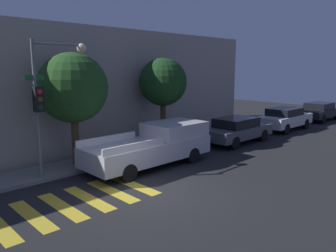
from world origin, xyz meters
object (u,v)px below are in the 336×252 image
Objects in this scene: pickup_truck at (155,145)px; tree_midblock at (163,83)px; sedan_near_corner at (237,129)px; tree_near_corner at (73,88)px; sedan_middle at (285,118)px; sedan_far_end at (319,111)px; traffic_light_pole at (49,88)px.

pickup_truck is 4.06m from tree_midblock.
sedan_near_corner is 0.95× the size of tree_near_corner.
sedan_middle is at bearing -8.23° from tree_near_corner.
sedan_far_end is 0.95× the size of tree_midblock.
sedan_middle is 14.65m from tree_near_corner.
traffic_light_pole reaches higher than tree_near_corner.
traffic_light_pole is at bearing 162.10° from pickup_truck.
sedan_near_corner is 11.38m from sedan_far_end.
traffic_light_pole is 1.10× the size of tree_midblock.
tree_midblock reaches higher than sedan_near_corner.
sedan_middle is at bearing -4.64° from traffic_light_pole.
tree_near_corner reaches higher than tree_midblock.
tree_midblock is (6.36, 0.80, -0.01)m from traffic_light_pole.
tree_midblock is at bearing 7.14° from traffic_light_pole.
traffic_light_pole reaches higher than tree_midblock.
pickup_truck is 1.22× the size of tree_midblock.
traffic_light_pole is 21.62m from sedan_far_end.
tree_near_corner is at bearing 166.61° from sedan_near_corner.
tree_midblock is at bearing 167.45° from sedan_middle.
sedan_near_corner is (10.04, -1.27, -2.64)m from traffic_light_pole.
traffic_light_pole is 1.13× the size of sedan_near_corner.
tree_midblock is (-9.28, 2.07, 2.59)m from sedan_middle.
sedan_middle is (11.71, -0.00, -0.09)m from pickup_truck.
pickup_truck reaches higher than sedan_far_end.
traffic_light_pole reaches higher than sedan_near_corner.
sedan_middle is (5.60, 0.00, 0.03)m from sedan_near_corner.
pickup_truck is 4.09m from tree_near_corner.
tree_near_corner is (-8.68, 2.07, 2.55)m from sedan_near_corner.
sedan_near_corner is 1.03× the size of sedan_far_end.
traffic_light_pole is 4.83m from pickup_truck.
traffic_light_pole reaches higher than sedan_far_end.
pickup_truck is 1.25× the size of sedan_near_corner.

